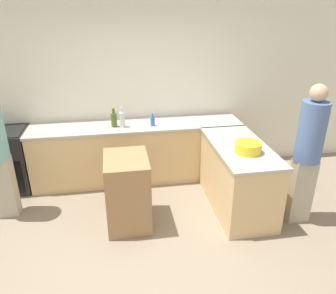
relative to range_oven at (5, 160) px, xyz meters
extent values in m
plane|color=gray|center=(1.97, -1.72, -0.46)|extent=(14.00, 14.00, 0.00)
cube|color=silver|center=(1.97, 0.35, 0.89)|extent=(8.00, 0.06, 2.70)
cube|color=#D6B27A|center=(1.97, 0.00, -0.02)|extent=(3.18, 0.65, 0.87)
cube|color=#ADA89E|center=(1.97, 0.00, 0.43)|extent=(3.21, 0.68, 0.04)
cube|color=#D6B27A|center=(3.23, -1.04, -0.02)|extent=(0.66, 1.42, 0.87)
cube|color=#ADA89E|center=(3.23, -1.04, 0.43)|extent=(0.69, 1.45, 0.04)
cube|color=black|center=(0.00, 0.00, 0.00)|extent=(0.72, 0.65, 0.91)
cube|color=black|center=(0.00, -0.32, -0.14)|extent=(0.60, 0.01, 0.51)
cube|color=#997047|center=(1.75, -1.19, 0.00)|extent=(0.53, 0.68, 0.92)
cylinder|color=yellow|center=(3.24, -1.26, 0.52)|extent=(0.33, 0.33, 0.13)
cylinder|color=silver|center=(1.76, -0.10, 0.56)|extent=(0.08, 0.08, 0.22)
cylinder|color=silver|center=(1.76, -0.10, 0.72)|extent=(0.04, 0.04, 0.09)
cylinder|color=#475B1E|center=(1.64, -0.06, 0.55)|extent=(0.09, 0.09, 0.20)
cylinder|color=#475B1E|center=(1.64, -0.06, 0.70)|extent=(0.04, 0.04, 0.08)
cylinder|color=#386BB7|center=(2.20, -0.12, 0.52)|extent=(0.07, 0.07, 0.14)
cylinder|color=#386BB7|center=(2.20, -0.12, 0.62)|extent=(0.03, 0.03, 0.05)
cube|color=#ADA38E|center=(0.15, -0.74, -0.05)|extent=(0.33, 0.20, 0.82)
cube|color=#ADA38E|center=(3.90, -1.49, -0.03)|extent=(0.28, 0.17, 0.86)
cylinder|color=#4C6699|center=(3.90, -1.49, 0.76)|extent=(0.31, 0.31, 0.73)
sphere|color=tan|center=(3.90, -1.49, 1.23)|extent=(0.20, 0.20, 0.20)
camera|label=1|loc=(1.66, -4.71, 2.14)|focal=35.00mm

